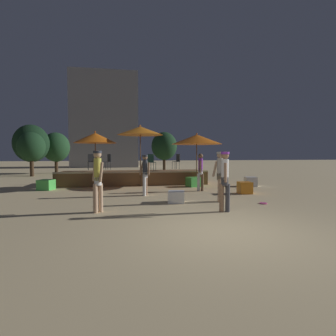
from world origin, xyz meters
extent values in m
plane|color=#D1B784|center=(0.00, 0.00, 0.00)|extent=(120.00, 120.00, 0.00)
cube|color=brown|center=(-1.53, 9.57, 0.35)|extent=(8.02, 2.43, 0.70)
cube|color=#CCB793|center=(-1.53, 8.39, 0.74)|extent=(8.02, 0.12, 0.08)
cylinder|color=brown|center=(-1.21, 8.28, 1.33)|extent=(0.05, 0.05, 2.67)
cone|color=orange|center=(-1.21, 8.28, 2.88)|extent=(2.36, 2.36, 0.44)
sphere|color=orange|center=(-1.21, 8.28, 3.14)|extent=(0.08, 0.08, 0.08)
cylinder|color=brown|center=(1.83, 8.33, 1.10)|extent=(0.05, 0.05, 2.21)
cone|color=orange|center=(1.83, 8.33, 2.47)|extent=(2.71, 2.71, 0.52)
sphere|color=orange|center=(1.83, 8.33, 2.77)|extent=(0.08, 0.08, 0.08)
cylinder|color=brown|center=(-3.44, 8.03, 1.11)|extent=(0.05, 0.05, 2.22)
cone|color=orange|center=(-3.44, 8.03, 2.47)|extent=(2.09, 2.09, 0.50)
sphere|color=orange|center=(-3.44, 8.03, 2.76)|extent=(0.08, 0.08, 0.08)
cube|color=white|center=(-0.31, 3.50, 0.20)|extent=(0.67, 0.67, 0.40)
cube|color=white|center=(4.47, 7.32, 0.24)|extent=(0.67, 0.67, 0.49)
cube|color=#4CC651|center=(-5.67, 7.70, 0.24)|extent=(0.77, 0.77, 0.48)
cube|color=orange|center=(3.00, 5.01, 0.25)|extent=(0.58, 0.58, 0.50)
cube|color=#4CC651|center=(1.50, 7.72, 0.24)|extent=(0.78, 0.78, 0.49)
cylinder|color=#997051|center=(-1.19, 5.33, 0.38)|extent=(0.13, 0.13, 0.76)
cylinder|color=white|center=(-1.27, 5.19, 0.38)|extent=(0.13, 0.13, 0.76)
cylinder|color=white|center=(-1.23, 5.26, 0.84)|extent=(0.20, 0.20, 0.24)
cylinder|color=#333842|center=(-1.23, 5.26, 1.15)|extent=(0.20, 0.20, 0.58)
cylinder|color=#997051|center=(-1.37, 5.33, 1.08)|extent=(0.23, 0.17, 0.52)
cylinder|color=#997051|center=(-1.09, 5.18, 1.08)|extent=(0.13, 0.12, 0.52)
sphere|color=#997051|center=(-1.23, 5.26, 1.55)|extent=(0.21, 0.21, 0.21)
cylinder|color=#333842|center=(-1.23, 5.26, 1.61)|extent=(0.23, 0.23, 0.07)
cylinder|color=#997051|center=(0.70, 1.86, 0.41)|extent=(0.13, 0.13, 0.81)
cylinder|color=#3F3F47|center=(0.87, 1.81, 0.41)|extent=(0.13, 0.13, 0.81)
cylinder|color=#3F3F47|center=(0.78, 1.83, 0.89)|extent=(0.21, 0.21, 0.24)
cylinder|color=white|center=(0.78, 1.83, 1.23)|extent=(0.21, 0.21, 0.62)
cylinder|color=#997051|center=(0.73, 1.67, 1.16)|extent=(0.13, 0.21, 0.56)
cylinder|color=#997051|center=(0.83, 2.00, 1.16)|extent=(0.11, 0.13, 0.56)
sphere|color=#997051|center=(0.78, 1.83, 1.65)|extent=(0.22, 0.22, 0.22)
cylinder|color=purple|center=(0.78, 1.83, 1.72)|extent=(0.24, 0.24, 0.07)
cylinder|color=tan|center=(-2.78, 2.45, 0.41)|extent=(0.13, 0.13, 0.83)
cylinder|color=tan|center=(-2.92, 2.34, 0.41)|extent=(0.13, 0.13, 0.83)
cylinder|color=white|center=(-2.85, 2.40, 0.91)|extent=(0.21, 0.21, 0.24)
cylinder|color=#D8D14C|center=(-2.85, 2.40, 1.25)|extent=(0.21, 0.21, 0.64)
cylinder|color=tan|center=(-2.95, 2.53, 1.18)|extent=(0.17, 0.19, 0.57)
cylinder|color=tan|center=(-2.74, 2.26, 1.18)|extent=(0.17, 0.19, 0.57)
sphere|color=tan|center=(-2.85, 2.40, 1.68)|extent=(0.23, 0.23, 0.23)
cylinder|color=#333842|center=(-2.85, 2.40, 1.75)|extent=(0.25, 0.25, 0.07)
cylinder|color=white|center=(1.28, 6.11, 0.39)|extent=(0.13, 0.13, 0.79)
cylinder|color=brown|center=(1.44, 6.05, 0.39)|extent=(0.13, 0.13, 0.79)
cylinder|color=white|center=(1.36, 6.08, 0.87)|extent=(0.20, 0.20, 0.24)
cylinder|color=purple|center=(1.36, 6.08, 1.19)|extent=(0.20, 0.20, 0.60)
cylinder|color=brown|center=(1.30, 5.92, 1.12)|extent=(0.11, 0.12, 0.54)
cylinder|color=brown|center=(1.42, 6.23, 1.12)|extent=(0.10, 0.10, 0.54)
sphere|color=brown|center=(1.36, 6.08, 1.60)|extent=(0.21, 0.21, 0.21)
cylinder|color=tan|center=(1.26, 3.48, 0.41)|extent=(0.13, 0.13, 0.82)
cylinder|color=tan|center=(1.21, 3.31, 0.41)|extent=(0.13, 0.13, 0.82)
cylinder|color=#72664C|center=(1.24, 3.40, 0.90)|extent=(0.21, 0.21, 0.24)
cylinder|color=beige|center=(1.24, 3.40, 1.23)|extent=(0.21, 0.21, 0.63)
cylinder|color=tan|center=(1.07, 3.45, 1.16)|extent=(0.21, 0.13, 0.56)
cylinder|color=tan|center=(1.40, 3.34, 1.16)|extent=(0.24, 0.14, 0.56)
sphere|color=tan|center=(1.24, 3.40, 1.65)|extent=(0.22, 0.22, 0.22)
cylinder|color=beige|center=(1.24, 3.40, 1.72)|extent=(0.24, 0.24, 0.07)
cylinder|color=#2D3338|center=(-3.22, 10.09, 1.00)|extent=(0.02, 0.02, 0.45)
cylinder|color=#2D3338|center=(-3.05, 9.84, 1.00)|extent=(0.02, 0.02, 0.45)
cylinder|color=#2D3338|center=(-2.96, 10.26, 1.00)|extent=(0.02, 0.02, 0.45)
cylinder|color=#2D3338|center=(-2.80, 10.00, 1.00)|extent=(0.02, 0.02, 0.45)
cylinder|color=#2D3338|center=(-3.01, 10.05, 1.23)|extent=(0.40, 0.40, 0.02)
cube|color=#2D3338|center=(-2.87, 10.14, 1.45)|extent=(0.22, 0.32, 0.45)
cylinder|color=#2D3338|center=(-3.80, 10.46, 1.00)|extent=(0.02, 0.02, 0.45)
cylinder|color=#2D3338|center=(-4.09, 10.40, 1.00)|extent=(0.02, 0.02, 0.45)
cylinder|color=#2D3338|center=(-3.73, 10.17, 1.00)|extent=(0.02, 0.02, 0.45)
cylinder|color=#2D3338|center=(-4.03, 10.11, 1.00)|extent=(0.02, 0.02, 0.45)
cylinder|color=#2D3338|center=(-3.91, 10.28, 1.23)|extent=(0.40, 0.40, 0.02)
cube|color=#2D3338|center=(-3.88, 10.12, 1.45)|extent=(0.36, 0.11, 0.45)
cylinder|color=#2D3338|center=(0.82, 10.00, 1.00)|extent=(0.02, 0.02, 0.45)
cylinder|color=#2D3338|center=(0.93, 9.72, 1.00)|extent=(0.02, 0.02, 0.45)
cylinder|color=#2D3338|center=(1.09, 10.11, 1.00)|extent=(0.02, 0.02, 0.45)
cylinder|color=#2D3338|center=(1.21, 9.83, 1.00)|extent=(0.02, 0.02, 0.45)
cylinder|color=#2D3338|center=(1.01, 9.92, 1.23)|extent=(0.40, 0.40, 0.02)
cube|color=#2D3338|center=(1.17, 9.98, 1.45)|extent=(0.16, 0.35, 0.45)
cylinder|color=#1E4C47|center=(-0.31, 9.00, 1.00)|extent=(0.02, 0.02, 0.45)
cylinder|color=#1E4C47|center=(-0.56, 9.16, 1.00)|extent=(0.02, 0.02, 0.45)
cylinder|color=#1E4C47|center=(-0.47, 8.74, 1.00)|extent=(0.02, 0.02, 0.45)
cylinder|color=#1E4C47|center=(-0.72, 8.91, 1.00)|extent=(0.02, 0.02, 0.45)
cylinder|color=#1E4C47|center=(-0.52, 8.95, 1.23)|extent=(0.40, 0.40, 0.02)
cube|color=#1E4C47|center=(-0.61, 8.81, 1.45)|extent=(0.32, 0.22, 0.45)
cylinder|color=#E54C99|center=(2.56, 2.76, 0.02)|extent=(0.25, 0.25, 0.03)
cylinder|color=#3D2B1C|center=(-8.80, 15.73, 0.67)|extent=(0.28, 0.28, 1.33)
ellipsoid|color=#19381E|center=(-8.80, 15.73, 2.22)|extent=(1.98, 1.98, 2.17)
cylinder|color=#3D2B1C|center=(-9.17, 16.93, 0.65)|extent=(0.28, 0.28, 1.31)
ellipsoid|color=black|center=(-9.17, 16.93, 2.51)|extent=(2.68, 2.68, 2.95)
cylinder|color=#3D2B1C|center=(2.05, 20.58, 0.66)|extent=(0.28, 0.28, 1.32)
ellipsoid|color=#19381E|center=(2.05, 20.58, 2.47)|extent=(2.54, 2.54, 2.80)
cylinder|color=#3D2B1C|center=(-7.78, 18.86, 0.62)|extent=(0.28, 0.28, 1.23)
ellipsoid|color=#1E4223|center=(-7.78, 18.86, 2.28)|extent=(2.31, 2.31, 2.55)
cube|color=gray|center=(-4.23, 29.84, 5.97)|extent=(8.29, 4.56, 11.93)
camera|label=1|loc=(-2.17, -5.33, 1.69)|focal=28.00mm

